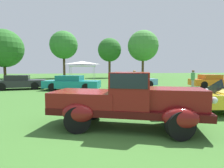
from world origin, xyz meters
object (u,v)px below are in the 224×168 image
show_car_skyblue (134,81)px  show_car_orange (211,81)px  feature_pickup_truck (128,100)px  canopy_tent_left_field (82,63)px  spectator_near_truck (134,81)px  show_car_charcoal (20,82)px  neighbor_convertible (210,99)px  spectator_between_cars (193,79)px  show_car_teal (72,83)px

show_car_skyblue → show_car_orange: same height
feature_pickup_truck → canopy_tent_left_field: bearing=94.3°
show_car_skyblue → spectator_near_truck: spectator_near_truck is taller
show_car_charcoal → canopy_tent_left_field: canopy_tent_left_field is taller
neighbor_convertible → spectator_near_truck: bearing=103.6°
show_car_charcoal → feature_pickup_truck: bearing=-59.6°
spectator_near_truck → spectator_between_cars: same height
canopy_tent_left_field → feature_pickup_truck: bearing=-85.7°
spectator_near_truck → neighbor_convertible: bearing=-76.4°
neighbor_convertible → show_car_charcoal: size_ratio=1.10×
neighbor_convertible → canopy_tent_left_field: canopy_tent_left_field is taller
show_car_charcoal → show_car_teal: (4.51, -1.46, 0.00)m
show_car_orange → spectator_between_cars: spectator_between_cars is taller
show_car_orange → spectator_near_truck: size_ratio=2.36×
feature_pickup_truck → canopy_tent_left_field: 17.89m
show_car_skyblue → spectator_between_cars: 5.22m
neighbor_convertible → show_car_skyblue: bearing=91.3°
show_car_charcoal → show_car_skyblue: 10.28m
spectator_between_cars → canopy_tent_left_field: bearing=134.0°
show_car_skyblue → neighbor_convertible: bearing=-88.7°
show_car_skyblue → canopy_tent_left_field: size_ratio=1.39×
feature_pickup_truck → show_car_teal: (-2.24, 10.05, -0.27)m
show_car_skyblue → spectator_between_cars: size_ratio=2.65×
show_car_charcoal → show_car_skyblue: same height
spectator_near_truck → show_car_teal: bearing=148.2°
show_car_charcoal → canopy_tent_left_field: size_ratio=1.35×
spectator_between_cars → canopy_tent_left_field: canopy_tent_left_field is taller
show_car_charcoal → show_car_orange: (17.48, -1.42, -0.00)m
show_car_charcoal → spectator_between_cars: size_ratio=2.58×
spectator_near_truck → show_car_skyblue: bearing=74.3°
canopy_tent_left_field → spectator_between_cars: bearing=-46.0°
show_car_skyblue → show_car_orange: (7.20, -1.44, -0.00)m
show_car_teal → canopy_tent_left_field: canopy_tent_left_field is taller
show_car_charcoal → spectator_between_cars: (14.46, -3.10, 0.31)m
show_car_skyblue → canopy_tent_left_field: canopy_tent_left_field is taller
show_car_charcoal → spectator_near_truck: bearing=-25.3°
feature_pickup_truck → show_car_teal: feature_pickup_truck is taller
feature_pickup_truck → spectator_near_truck: 7.58m
feature_pickup_truck → show_car_charcoal: size_ratio=1.10×
spectator_near_truck → canopy_tent_left_field: bearing=109.1°
feature_pickup_truck → show_car_teal: bearing=102.6°
show_car_teal → canopy_tent_left_field: size_ratio=1.51×
neighbor_convertible → show_car_skyblue: size_ratio=1.07×
neighbor_convertible → spectator_near_truck: (-1.44, 5.96, 0.33)m
neighbor_convertible → show_car_orange: 11.25m
show_car_teal → spectator_between_cars: bearing=-9.3°
feature_pickup_truck → spectator_near_truck: (2.32, 7.22, 0.04)m
show_car_charcoal → show_car_skyblue: size_ratio=0.98×
feature_pickup_truck → show_car_charcoal: feature_pickup_truck is taller
neighbor_convertible → spectator_between_cars: size_ratio=2.84×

